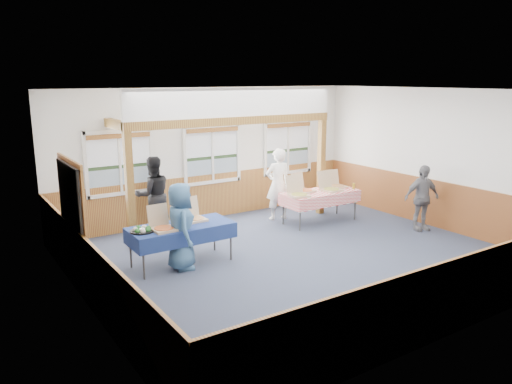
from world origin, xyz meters
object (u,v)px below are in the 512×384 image
Objects in this scene: table_right at (320,194)px; table_left at (181,228)px; man_blue at (181,226)px; person_grey at (422,198)px; woman_white at (278,184)px; woman_black at (153,195)px.

table_left is at bearing 172.86° from table_right.
table_left is at bearing -12.33° from man_blue.
person_grey reaches higher than table_left.
person_grey is at bearing 141.35° from woman_white.
table_left is 5.59m from person_grey.
woman_black is (-2.95, 0.67, -0.01)m from woman_white.
table_left is 3.60m from woman_white.
table_right is at bearing 163.68° from woman_black.
table_right is at bearing -63.69° from man_blue.
table_right is 2.32m from person_grey.
person_grey is at bearing 153.28° from woman_black.
woman_white reaches higher than table_right.
man_blue is at bearing 175.33° from table_right.
person_grey is (1.51, -1.76, 0.05)m from table_right.
man_blue is at bearing -173.36° from person_grey.
woman_black is at bearing 163.44° from person_grey.
woman_black is 6.07m from person_grey.
man_blue is at bearing 84.81° from woman_black.
woman_black is 1.08× the size of man_blue.
woman_black reaches higher than table_left.
woman_white is 3.03m from woman_black.
man_blue is at bearing 36.55° from woman_white.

